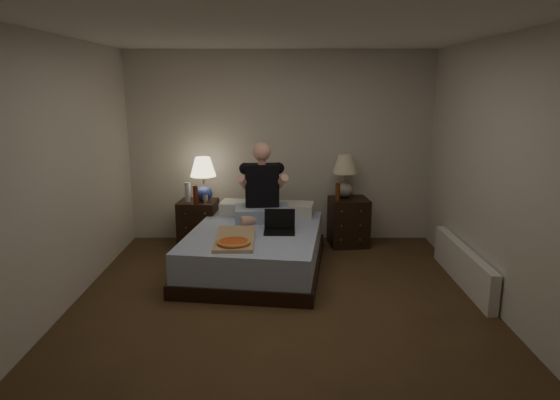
{
  "coord_description": "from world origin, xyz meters",
  "views": [
    {
      "loc": [
        -0.0,
        -4.32,
        2.07
      ],
      "look_at": [
        0.0,
        0.9,
        0.85
      ],
      "focal_mm": 32.0,
      "sensor_mm": 36.0,
      "label": 1
    }
  ],
  "objects_px": {
    "lamp_right": "(345,176)",
    "person": "(262,182)",
    "nightstand_right": "(348,222)",
    "water_bottle": "(188,192)",
    "beer_bottle_left": "(196,195)",
    "radiator": "(463,266)",
    "nightstand_left": "(199,224)",
    "laptop": "(279,222)",
    "bed": "(255,250)",
    "pizza_box": "(234,243)",
    "beer_bottle_right": "(338,192)",
    "lamp_left": "(203,179)",
    "soda_can": "(205,198)"
  },
  "relations": [
    {
      "from": "lamp_left",
      "to": "lamp_right",
      "type": "relative_size",
      "value": 1.0
    },
    {
      "from": "nightstand_right",
      "to": "lamp_right",
      "type": "xyz_separation_m",
      "value": [
        -0.05,
        0.08,
        0.59
      ]
    },
    {
      "from": "laptop",
      "to": "bed",
      "type": "bearing_deg",
      "value": 160.35
    },
    {
      "from": "beer_bottle_left",
      "to": "beer_bottle_right",
      "type": "distance_m",
      "value": 1.78
    },
    {
      "from": "bed",
      "to": "water_bottle",
      "type": "xyz_separation_m",
      "value": [
        -0.88,
        0.76,
        0.5
      ]
    },
    {
      "from": "lamp_right",
      "to": "bed",
      "type": "bearing_deg",
      "value": -139.27
    },
    {
      "from": "person",
      "to": "pizza_box",
      "type": "height_order",
      "value": "person"
    },
    {
      "from": "nightstand_right",
      "to": "lamp_right",
      "type": "height_order",
      "value": "lamp_right"
    },
    {
      "from": "laptop",
      "to": "water_bottle",
      "type": "bearing_deg",
      "value": 144.75
    },
    {
      "from": "pizza_box",
      "to": "beer_bottle_left",
      "type": "bearing_deg",
      "value": 113.47
    },
    {
      "from": "soda_can",
      "to": "pizza_box",
      "type": "xyz_separation_m",
      "value": [
        0.47,
        -1.33,
        -0.16
      ]
    },
    {
      "from": "soda_can",
      "to": "laptop",
      "type": "distance_m",
      "value": 1.26
    },
    {
      "from": "water_bottle",
      "to": "laptop",
      "type": "relative_size",
      "value": 0.74
    },
    {
      "from": "nightstand_left",
      "to": "nightstand_right",
      "type": "height_order",
      "value": "nightstand_right"
    },
    {
      "from": "beer_bottle_left",
      "to": "radiator",
      "type": "xyz_separation_m",
      "value": [
        2.98,
        -1.08,
        -0.53
      ]
    },
    {
      "from": "lamp_right",
      "to": "beer_bottle_right",
      "type": "xyz_separation_m",
      "value": [
        -0.11,
        -0.19,
        -0.17
      ]
    },
    {
      "from": "nightstand_right",
      "to": "lamp_right",
      "type": "bearing_deg",
      "value": 119.02
    },
    {
      "from": "nightstand_left",
      "to": "radiator",
      "type": "xyz_separation_m",
      "value": [
        2.98,
        -1.23,
        -0.11
      ]
    },
    {
      "from": "beer_bottle_left",
      "to": "lamp_left",
      "type": "bearing_deg",
      "value": 63.18
    },
    {
      "from": "laptop",
      "to": "radiator",
      "type": "relative_size",
      "value": 0.21
    },
    {
      "from": "soda_can",
      "to": "beer_bottle_right",
      "type": "bearing_deg",
      "value": 1.37
    },
    {
      "from": "radiator",
      "to": "lamp_right",
      "type": "bearing_deg",
      "value": 128.2
    },
    {
      "from": "nightstand_right",
      "to": "pizza_box",
      "type": "xyz_separation_m",
      "value": [
        -1.36,
        -1.49,
        0.19
      ]
    },
    {
      "from": "person",
      "to": "radiator",
      "type": "bearing_deg",
      "value": -26.38
    },
    {
      "from": "nightstand_right",
      "to": "person",
      "type": "height_order",
      "value": "person"
    },
    {
      "from": "lamp_right",
      "to": "pizza_box",
      "type": "xyz_separation_m",
      "value": [
        -1.31,
        -1.56,
        -0.4
      ]
    },
    {
      "from": "lamp_left",
      "to": "water_bottle",
      "type": "distance_m",
      "value": 0.26
    },
    {
      "from": "bed",
      "to": "pizza_box",
      "type": "distance_m",
      "value": 0.68
    },
    {
      "from": "water_bottle",
      "to": "soda_can",
      "type": "relative_size",
      "value": 2.5
    },
    {
      "from": "radiator",
      "to": "beer_bottle_right",
      "type": "bearing_deg",
      "value": 135.18
    },
    {
      "from": "water_bottle",
      "to": "nightstand_left",
      "type": "bearing_deg",
      "value": 25.05
    },
    {
      "from": "soda_can",
      "to": "radiator",
      "type": "bearing_deg",
      "value": -21.89
    },
    {
      "from": "lamp_right",
      "to": "beer_bottle_left",
      "type": "relative_size",
      "value": 2.43
    },
    {
      "from": "lamp_right",
      "to": "person",
      "type": "distance_m",
      "value": 1.18
    },
    {
      "from": "lamp_right",
      "to": "person",
      "type": "height_order",
      "value": "person"
    },
    {
      "from": "nightstand_right",
      "to": "lamp_right",
      "type": "distance_m",
      "value": 0.6
    },
    {
      "from": "water_bottle",
      "to": "beer_bottle_right",
      "type": "distance_m",
      "value": 1.89
    },
    {
      "from": "water_bottle",
      "to": "bed",
      "type": "bearing_deg",
      "value": -40.81
    },
    {
      "from": "water_bottle",
      "to": "radiator",
      "type": "height_order",
      "value": "water_bottle"
    },
    {
      "from": "laptop",
      "to": "lamp_right",
      "type": "bearing_deg",
      "value": 53.39
    },
    {
      "from": "lamp_left",
      "to": "beer_bottle_right",
      "type": "distance_m",
      "value": 1.71
    },
    {
      "from": "bed",
      "to": "water_bottle",
      "type": "height_order",
      "value": "water_bottle"
    },
    {
      "from": "water_bottle",
      "to": "beer_bottle_left",
      "type": "distance_m",
      "value": 0.15
    },
    {
      "from": "lamp_left",
      "to": "beer_bottle_left",
      "type": "height_order",
      "value": "lamp_left"
    },
    {
      "from": "lamp_right",
      "to": "water_bottle",
      "type": "height_order",
      "value": "lamp_right"
    },
    {
      "from": "soda_can",
      "to": "beer_bottle_left",
      "type": "height_order",
      "value": "beer_bottle_left"
    },
    {
      "from": "nightstand_right",
      "to": "lamp_left",
      "type": "height_order",
      "value": "lamp_left"
    },
    {
      "from": "nightstand_left",
      "to": "lamp_left",
      "type": "height_order",
      "value": "lamp_left"
    },
    {
      "from": "nightstand_right",
      "to": "lamp_right",
      "type": "relative_size",
      "value": 1.12
    },
    {
      "from": "beer_bottle_left",
      "to": "beer_bottle_right",
      "type": "bearing_deg",
      "value": 3.51
    }
  ]
}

